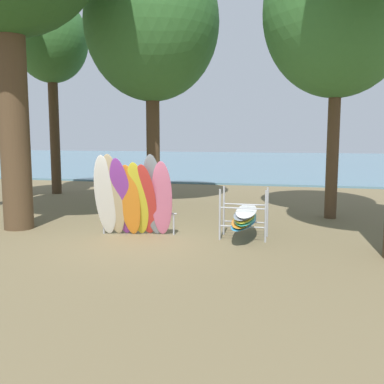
# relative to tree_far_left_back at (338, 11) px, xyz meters

# --- Properties ---
(ground_plane) EXTENTS (80.00, 80.00, 0.00)m
(ground_plane) POSITION_rel_tree_far_left_back_xyz_m (-4.74, -4.14, -6.09)
(ground_plane) COLOR brown
(lake_water) EXTENTS (80.00, 36.00, 0.10)m
(lake_water) POSITION_rel_tree_far_left_back_xyz_m (-4.74, 25.98, -6.04)
(lake_water) COLOR slate
(lake_water) RESTS_ON ground
(tree_far_left_back) EXTENTS (4.35, 4.35, 8.61)m
(tree_far_left_back) POSITION_rel_tree_far_left_back_xyz_m (0.00, 0.00, 0.00)
(tree_far_left_back) COLOR #4C3823
(tree_far_left_back) RESTS_ON ground
(tree_far_right_back) EXTENTS (4.71, 4.71, 9.12)m
(tree_far_right_back) POSITION_rel_tree_far_left_back_xyz_m (-6.12, 1.40, 0.28)
(tree_far_right_back) COLOR #4C3823
(tree_far_right_back) RESTS_ON ground
(tree_deep_back) EXTENTS (3.03, 3.03, 8.13)m
(tree_deep_back) POSITION_rel_tree_far_left_back_xyz_m (-11.09, 3.23, 0.20)
(tree_deep_back) COLOR #42301E
(tree_deep_back) RESTS_ON ground
(leaning_board_pile) EXTENTS (2.03, 1.15, 2.11)m
(leaning_board_pile) POSITION_rel_tree_far_left_back_xyz_m (-4.96, -3.80, -5.10)
(leaning_board_pile) COLOR white
(leaning_board_pile) RESTS_ON ground
(board_storage_rack) EXTENTS (1.15, 2.13, 1.25)m
(board_storage_rack) POSITION_rel_tree_far_left_back_xyz_m (-2.25, -3.29, -5.54)
(board_storage_rack) COLOR #9EA0A5
(board_storage_rack) RESTS_ON ground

